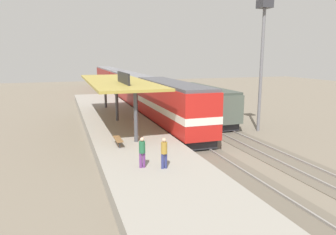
% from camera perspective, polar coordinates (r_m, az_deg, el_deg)
% --- Properties ---
extents(ground_plane, '(120.00, 120.00, 0.00)m').
position_cam_1_polar(ground_plane, '(32.64, 2.57, -1.32)').
color(ground_plane, '#706656').
extents(track_near, '(3.20, 110.00, 0.16)m').
position_cam_1_polar(track_near, '(31.98, -0.78, -1.51)').
color(track_near, '#5F5649').
rests_on(track_near, ground).
extents(track_far, '(3.20, 110.00, 0.16)m').
position_cam_1_polar(track_far, '(33.63, 6.71, -0.96)').
color(track_far, '#5F5649').
rests_on(track_far, ground).
extents(platform, '(6.00, 44.00, 0.90)m').
position_cam_1_polar(platform, '(30.85, -8.96, -1.32)').
color(platform, gray).
rests_on(platform, ground).
extents(station_canopy, '(5.20, 18.00, 4.70)m').
position_cam_1_polar(station_canopy, '(30.16, -9.16, 6.24)').
color(station_canopy, '#47474C').
rests_on(station_canopy, platform).
extents(platform_bench, '(0.44, 1.70, 0.50)m').
position_cam_1_polar(platform_bench, '(22.15, -8.88, -3.84)').
color(platform_bench, '#333338').
rests_on(platform_bench, platform).
extents(locomotive, '(2.93, 14.43, 4.44)m').
position_cam_1_polar(locomotive, '(29.36, 0.58, 2.09)').
color(locomotive, '#28282D').
rests_on(locomotive, track_near).
extents(passenger_carriage_front, '(2.90, 20.00, 4.24)m').
position_cam_1_polar(passenger_carriage_front, '(46.63, -6.66, 5.22)').
color(passenger_carriage_front, '#28282D').
rests_on(passenger_carriage_front, track_near).
extents(passenger_carriage_rear, '(2.90, 20.00, 4.24)m').
position_cam_1_polar(passenger_carriage_rear, '(67.06, -10.34, 6.87)').
color(passenger_carriage_rear, '#28282D').
rests_on(passenger_carriage_rear, track_near).
extents(freight_car, '(2.80, 12.00, 3.54)m').
position_cam_1_polar(freight_car, '(34.20, 6.05, 2.56)').
color(freight_car, '#28282D').
rests_on(freight_car, track_far).
extents(light_mast, '(1.10, 1.10, 11.70)m').
position_cam_1_polar(light_mast, '(30.48, 16.52, 13.26)').
color(light_mast, slate).
rests_on(light_mast, ground).
extents(person_waiting, '(0.34, 0.34, 1.71)m').
position_cam_1_polar(person_waiting, '(17.43, -0.69, -6.07)').
color(person_waiting, navy).
rests_on(person_waiting, platform).
extents(person_walking, '(0.34, 0.34, 1.71)m').
position_cam_1_polar(person_walking, '(17.61, -4.62, -5.92)').
color(person_walking, '#663375').
rests_on(person_walking, platform).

